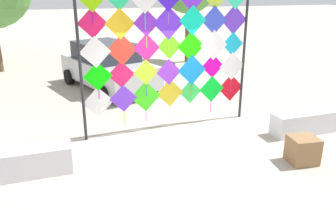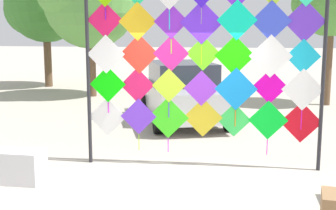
% 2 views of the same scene
% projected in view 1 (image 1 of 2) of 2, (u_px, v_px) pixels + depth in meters
% --- Properties ---
extents(ground, '(120.00, 120.00, 0.00)m').
position_uv_depth(ground, '(176.00, 142.00, 7.97)').
color(ground, '#ADA393').
extents(kite_display_rack, '(4.37, 0.28, 3.76)m').
position_uv_depth(kite_display_rack, '(170.00, 44.00, 8.17)').
color(kite_display_rack, '#232328').
rests_on(kite_display_rack, ground).
extents(parked_car, '(3.12, 4.63, 1.66)m').
position_uv_depth(parked_car, '(107.00, 66.00, 12.10)').
color(parked_car, '#B7B7BC').
rests_on(parked_car, ground).
extents(cardboard_box_large, '(0.62, 0.58, 0.56)m').
position_uv_depth(cardboard_box_large, '(303.00, 150.00, 6.98)').
color(cardboard_box_large, olive).
rests_on(cardboard_box_large, ground).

